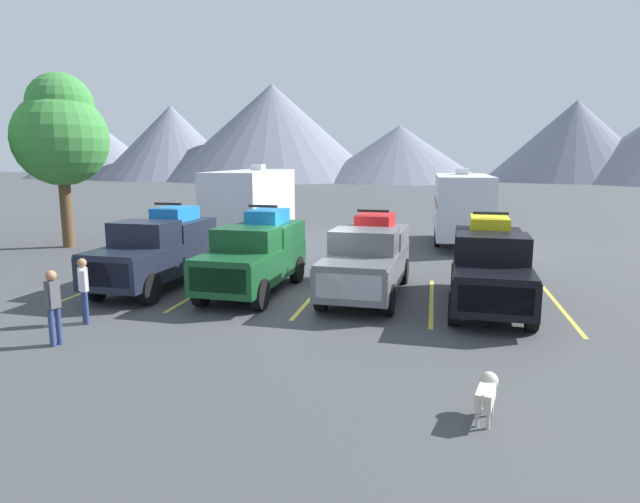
# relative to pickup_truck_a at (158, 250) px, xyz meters

# --- Properties ---
(ground_plane) EXTENTS (240.00, 240.00, 0.00)m
(ground_plane) POSITION_rel_pickup_truck_a_xyz_m (5.19, -0.41, -1.25)
(ground_plane) COLOR #3F4244
(pickup_truck_a) EXTENTS (2.28, 5.41, 2.71)m
(pickup_truck_a) POSITION_rel_pickup_truck_a_xyz_m (0.00, 0.00, 0.00)
(pickup_truck_a) COLOR black
(pickup_truck_a) RESTS_ON ground
(pickup_truck_b) EXTENTS (2.27, 5.29, 2.69)m
(pickup_truck_b) POSITION_rel_pickup_truck_a_xyz_m (3.30, 0.08, -0.03)
(pickup_truck_b) COLOR #144723
(pickup_truck_b) RESTS_ON ground
(pickup_truck_c) EXTENTS (2.36, 5.83, 2.56)m
(pickup_truck_c) POSITION_rel_pickup_truck_a_xyz_m (6.82, 0.48, -0.08)
(pickup_truck_c) COLOR #595B60
(pickup_truck_c) RESTS_ON ground
(pickup_truck_d) EXTENTS (2.35, 5.78, 2.62)m
(pickup_truck_d) POSITION_rel_pickup_truck_a_xyz_m (10.37, -0.14, -0.05)
(pickup_truck_d) COLOR black
(pickup_truck_d) RESTS_ON ground
(lot_stripe_a) EXTENTS (0.12, 5.50, 0.01)m
(lot_stripe_a) POSITION_rel_pickup_truck_a_xyz_m (-1.98, -0.02, -1.24)
(lot_stripe_a) COLOR gold
(lot_stripe_a) RESTS_ON ground
(lot_stripe_b) EXTENTS (0.12, 5.50, 0.01)m
(lot_stripe_b) POSITION_rel_pickup_truck_a_xyz_m (1.61, -0.02, -1.24)
(lot_stripe_b) COLOR gold
(lot_stripe_b) RESTS_ON ground
(lot_stripe_c) EXTENTS (0.12, 5.50, 0.01)m
(lot_stripe_c) POSITION_rel_pickup_truck_a_xyz_m (5.19, -0.02, -1.24)
(lot_stripe_c) COLOR gold
(lot_stripe_c) RESTS_ON ground
(lot_stripe_d) EXTENTS (0.12, 5.50, 0.01)m
(lot_stripe_d) POSITION_rel_pickup_truck_a_xyz_m (8.78, -0.02, -1.24)
(lot_stripe_d) COLOR gold
(lot_stripe_d) RESTS_ON ground
(lot_stripe_e) EXTENTS (0.12, 5.50, 0.01)m
(lot_stripe_e) POSITION_rel_pickup_truck_a_xyz_m (12.37, -0.02, -1.24)
(lot_stripe_e) COLOR gold
(lot_stripe_e) RESTS_ON ground
(camper_trailer_a) EXTENTS (2.75, 8.97, 3.84)m
(camper_trailer_a) POSITION_rel_pickup_truck_a_xyz_m (-0.24, 10.20, 0.78)
(camper_trailer_a) COLOR silver
(camper_trailer_a) RESTS_ON ground
(camper_trailer_b) EXTENTS (2.59, 7.65, 3.66)m
(camper_trailer_b) POSITION_rel_pickup_truck_a_xyz_m (10.08, 10.99, 0.69)
(camper_trailer_b) COLOR silver
(camper_trailer_b) RESTS_ON ground
(person_a) EXTENTS (0.26, 0.37, 1.74)m
(person_a) POSITION_rel_pickup_truck_a_xyz_m (0.46, -5.68, -0.25)
(person_a) COLOR navy
(person_a) RESTS_ON ground
(person_b) EXTENTS (0.32, 0.31, 1.70)m
(person_b) POSITION_rel_pickup_truck_a_xyz_m (0.10, -4.07, -0.27)
(person_b) COLOR navy
(person_b) RESTS_ON ground
(dog) EXTENTS (0.43, 0.98, 0.70)m
(dog) POSITION_rel_pickup_truck_a_xyz_m (9.70, -7.33, -0.79)
(dog) COLOR beige
(dog) RESTS_ON ground
(tree_a) EXTENTS (4.27, 4.27, 8.02)m
(tree_a) POSITION_rel_pickup_truck_a_xyz_m (-8.17, 6.62, 4.13)
(tree_a) COLOR brown
(tree_a) RESTS_ON ground
(mountain_ridge) EXTENTS (154.56, 42.15, 17.59)m
(mountain_ridge) POSITION_rel_pickup_truck_a_xyz_m (9.08, 85.55, 5.86)
(mountain_ridge) COLOR slate
(mountain_ridge) RESTS_ON ground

